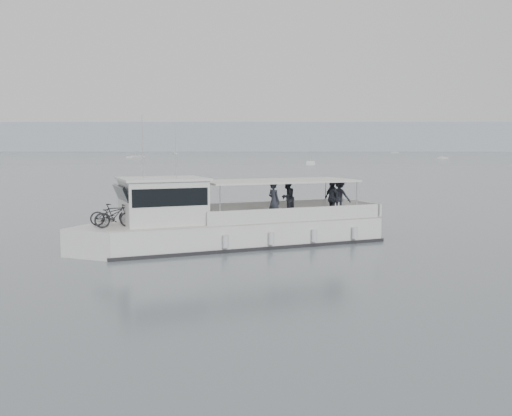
{
  "coord_description": "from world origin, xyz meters",
  "views": [
    {
      "loc": [
        -2.47,
        -27.15,
        4.22
      ],
      "look_at": [
        -2.54,
        -2.66,
        1.6
      ],
      "focal_mm": 40.0,
      "sensor_mm": 36.0,
      "label": 1
    }
  ],
  "objects": [
    {
      "name": "moored_fleet",
      "position": [
        -28.68,
        200.79,
        0.36
      ],
      "size": [
        423.96,
        340.49,
        10.23
      ],
      "color": "silver",
      "rests_on": "ground"
    },
    {
      "name": "ground",
      "position": [
        0.0,
        0.0,
        0.0
      ],
      "size": [
        1400.0,
        1400.0,
        0.0
      ],
      "primitive_type": "plane",
      "color": "slate",
      "rests_on": "ground"
    },
    {
      "name": "headland",
      "position": [
        0.0,
        560.0,
        14.0
      ],
      "size": [
        1400.0,
        90.0,
        28.0
      ],
      "primitive_type": "cube",
      "color": "#939EA8",
      "rests_on": "ground"
    },
    {
      "name": "tour_boat",
      "position": [
        -4.14,
        -3.12,
        0.94
      ],
      "size": [
        13.24,
        7.73,
        5.72
      ],
      "rotation": [
        0.0,
        0.0,
        0.4
      ],
      "color": "silver",
      "rests_on": "ground"
    }
  ]
}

